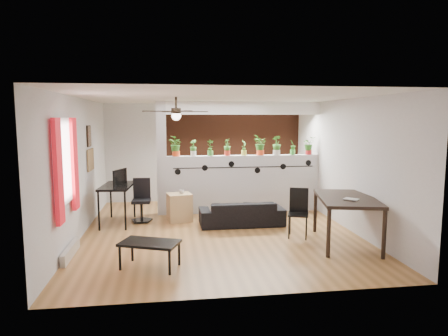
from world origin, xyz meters
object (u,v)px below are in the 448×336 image
Objects in this scene: potted_plant_3 at (227,146)px; potted_plant_5 at (260,145)px; potted_plant_2 at (210,147)px; potted_plant_7 at (293,147)px; coffee_table at (150,244)px; computer_desk at (117,189)px; folding_chair at (299,208)px; cube_shelf at (179,207)px; cup at (182,192)px; potted_plant_4 at (244,147)px; potted_plant_0 at (176,145)px; potted_plant_6 at (277,145)px; ceiling_fan at (176,113)px; potted_plant_8 at (309,145)px; office_chair at (142,203)px; sofa at (242,213)px; potted_plant_1 at (193,147)px; dining_table at (347,202)px.

potted_plant_3 is 0.84× the size of potted_plant_5.
potted_plant_3 reaches higher than potted_plant_2.
potted_plant_7 is 4.80m from coffee_table.
potted_plant_7 is 4.16m from computer_desk.
cube_shelf is at bearing 146.98° from folding_chair.
potted_plant_5 is 4.24× the size of cup.
potted_plant_4 reaches higher than potted_plant_7.
potted_plant_6 is (2.37, 0.00, -0.00)m from potted_plant_0.
ceiling_fan is 1.98× the size of cube_shelf.
potted_plant_8 is at bearing 8.92° from computer_desk.
sofa is at bearing -15.41° from office_chair.
sofa is 2.75× the size of cube_shelf.
coffee_table is (-1.79, -2.18, 0.11)m from sofa.
ceiling_fan is at bearing -137.94° from potted_plant_5.
potted_plant_1 is at bearing -180.00° from potted_plant_4.
potted_plant_4 is 0.22× the size of sofa.
potted_plant_2 is 0.64× the size of cube_shelf.
sofa is at bearing 50.64° from coffee_table.
potted_plant_5 is at bearing 97.08° from folding_chair.
cup is (0.11, 1.13, -1.67)m from ceiling_fan.
cube_shelf is at bearing -163.94° from potted_plant_6.
folding_chair reaches higher than coffee_table.
potted_plant_7 is 0.84× the size of potted_plant_8.
potted_plant_6 is 0.50× the size of office_chair.
potted_plant_8 is (0.79, 0.00, -0.02)m from potted_plant_6.
potted_plant_0 is 1.46m from cube_shelf.
potted_plant_2 reaches higher than cube_shelf.
sofa is 2.25m from dining_table.
office_chair reaches higher than dining_table.
computer_desk is at bearing -151.09° from potted_plant_0.
potted_plant_8 reaches higher than office_chair.
ceiling_fan is 3.35× the size of potted_plant_7.
sofa is (-1.84, -1.17, -1.33)m from potted_plant_8.
potted_plant_1 is 0.22× the size of sofa.
sofa is (-0.26, -1.17, -1.30)m from potted_plant_4.
potted_plant_2 is at bearing -180.00° from potted_plant_6.
potted_plant_8 is at bearing 84.74° from dining_table.
potted_plant_6 is at bearing 0.00° from potted_plant_4.
computer_desk is 1.23× the size of coffee_table.
potted_plant_6 is at bearing 0.00° from potted_plant_2.
computer_desk is 2.80m from coffee_table.
potted_plant_5 is 0.40m from potted_plant_6.
folding_chair is at bearing -43.13° from potted_plant_0.
cup is (-0.30, -0.67, -0.90)m from potted_plant_1.
office_chair is at bearing -142.11° from potted_plant_0.
dining_table is at bearing 136.49° from sofa.
potted_plant_5 reaches higher than computer_desk.
potted_plant_1 is at bearing 22.78° from computer_desk.
potted_plant_5 is 0.28× the size of dining_table.
sofa is at bearing -51.63° from potted_plant_1.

